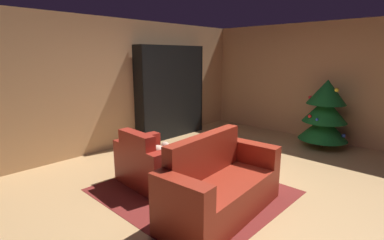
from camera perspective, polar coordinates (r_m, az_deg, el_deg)
ground_plane at (r=4.45m, az=6.44°, el=-12.40°), size 8.13×8.13×0.00m
wall_back at (r=7.10m, az=23.79°, el=6.88°), size 5.57×0.06×2.59m
wall_left at (r=6.12m, az=-14.36°, el=6.80°), size 0.06×6.89×2.59m
area_rug at (r=4.21m, az=0.15°, el=-13.75°), size 2.36×2.15×0.01m
bookshelf_unit at (r=6.78m, az=-3.46°, el=5.43°), size 0.33×1.82×2.09m
armchair_red at (r=4.38m, az=-7.73°, el=-8.60°), size 1.07×0.81×0.83m
couch_red at (r=3.57m, az=5.48°, el=-13.15°), size 0.84×1.76×0.94m
coffee_table at (r=4.07m, az=2.27°, el=-8.92°), size 0.80×0.80×0.41m
book_stack_on_table at (r=4.05m, az=1.39°, el=-7.94°), size 0.19×0.18×0.09m
bottle_on_table at (r=4.15m, az=4.84°, el=-6.65°), size 0.07×0.07×0.25m
decorated_tree at (r=6.51m, az=24.68°, el=1.28°), size 0.97×0.97×1.40m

